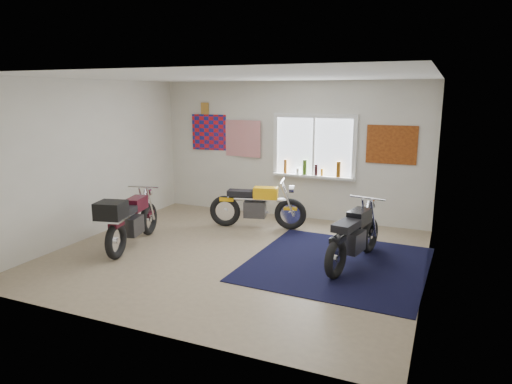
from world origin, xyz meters
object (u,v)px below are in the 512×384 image
at_px(yellow_triumph, 257,207).
at_px(black_chrome_bike, 354,238).
at_px(maroon_tourer, 129,220).
at_px(navy_rug, 337,264).

relative_size(yellow_triumph, black_chrome_bike, 1.00).
bearing_deg(black_chrome_bike, maroon_tourer, 112.97).
distance_m(navy_rug, maroon_tourer, 3.35).
xyz_separation_m(black_chrome_bike, maroon_tourer, (-3.46, -0.72, 0.07)).
bearing_deg(maroon_tourer, navy_rug, -92.08).
distance_m(navy_rug, yellow_triumph, 2.24).
relative_size(navy_rug, yellow_triumph, 1.44).
xyz_separation_m(navy_rug, yellow_triumph, (-1.82, 1.25, 0.40)).
xyz_separation_m(navy_rug, maroon_tourer, (-3.25, -0.62, 0.47)).
bearing_deg(navy_rug, yellow_triumph, 145.44).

